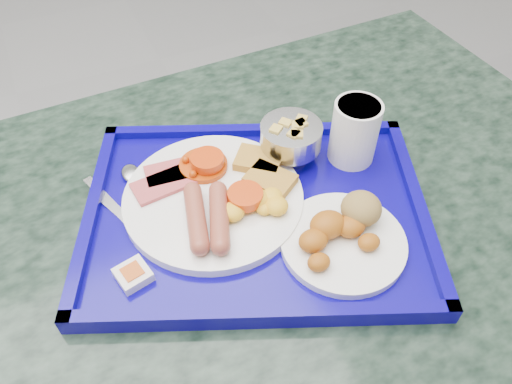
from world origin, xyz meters
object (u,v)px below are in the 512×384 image
main_plate (219,195)px  fruit_bowl (291,137)px  bread_plate (344,233)px  tray (256,213)px  table (257,282)px  juice_cup (355,130)px

main_plate → fruit_bowl: fruit_bowl is taller
bread_plate → fruit_bowl: size_ratio=1.79×
main_plate → bread_plate: size_ratio=1.53×
main_plate → tray: bearing=-41.5°
table → fruit_bowl: bearing=38.6°
tray → juice_cup: bearing=12.4°
table → tray: (-0.01, -0.01, 0.21)m
main_plate → juice_cup: juice_cup is taller
tray → bread_plate: (0.09, -0.10, 0.02)m
table → tray: tray is taller
bread_plate → fruit_bowl: 0.19m
bread_plate → juice_cup: 0.18m
table → juice_cup: juice_cup is taller
tray → fruit_bowl: bearing=39.5°
main_plate → juice_cup: size_ratio=2.59×
bread_plate → fruit_bowl: fruit_bowl is taller
tray → juice_cup: (0.19, 0.04, 0.06)m
main_plate → fruit_bowl: 0.15m
fruit_bowl → juice_cup: 0.10m
tray → bread_plate: bearing=-49.5°
fruit_bowl → juice_cup: bearing=-23.2°
main_plate → bread_plate: 0.19m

